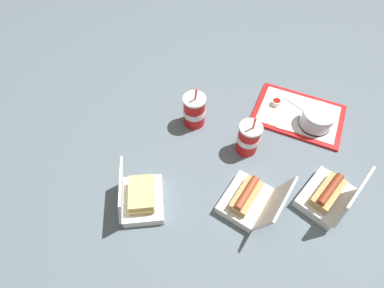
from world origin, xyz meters
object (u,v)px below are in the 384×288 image
food_tray (298,114)px  clamshell_sandwich_front (140,197)px  plastic_fork (295,104)px  clamshell_hotdog_left (329,196)px  soda_cup_corner (194,111)px  cake_container (317,119)px  soda_cup_left (248,138)px  clamshell_hotdog_center (248,199)px  ketchup_cup (276,102)px

food_tray → clamshell_sandwich_front: size_ratio=1.97×
plastic_fork → clamshell_sandwich_front: 0.78m
clamshell_hotdog_left → soda_cup_corner: soda_cup_corner is taller
cake_container → soda_cup_corner: 0.50m
plastic_fork → soda_cup_left: size_ratio=0.55×
plastic_fork → soda_cup_corner: (-0.42, -0.18, 0.06)m
cake_container → food_tray: bearing=141.8°
clamshell_hotdog_center → clamshell_sandwich_front: 0.37m
cake_container → clamshell_hotdog_center: bearing=-119.8°
cake_container → clamshell_sandwich_front: (-0.60, -0.48, -0.00)m
ketchup_cup → clamshell_sandwich_front: size_ratio=0.19×
cake_container → ketchup_cup: 0.18m
plastic_fork → soda_cup_corner: size_ratio=0.54×
food_tray → clamshell_hotdog_center: (-0.17, -0.46, 0.03)m
clamshell_sandwich_front → clamshell_hotdog_left: size_ratio=0.88×
food_tray → cake_container: bearing=-38.2°
cake_container → clamshell_hotdog_left: clamshell_hotdog_left is taller
cake_container → clamshell_sandwich_front: size_ratio=0.63×
cake_container → soda_cup_corner: size_ratio=0.65×
food_tray → soda_cup_left: 0.31m
clamshell_hotdog_left → soda_cup_left: bearing=150.7°
cake_container → clamshell_hotdog_center: clamshell_hotdog_center is taller
food_tray → soda_cup_corner: soda_cup_corner is taller
plastic_fork → soda_cup_left: bearing=-87.8°
soda_cup_left → soda_cup_corner: 0.25m
plastic_fork → food_tray: bearing=-34.2°
clamshell_sandwich_front → food_tray: bearing=44.7°
plastic_fork → soda_cup_left: 0.34m
cake_container → plastic_fork: cake_container is taller
food_tray → cake_container: cake_container is taller
clamshell_hotdog_left → soda_cup_corner: (-0.53, 0.26, 0.03)m
clamshell_hotdog_left → soda_cup_corner: 0.59m
clamshell_sandwich_front → cake_container: bearing=38.9°
soda_cup_left → soda_cup_corner: size_ratio=0.98×
plastic_fork → soda_cup_left: soda_cup_left is taller
cake_container → ketchup_cup: size_ratio=3.33×
food_tray → plastic_fork: 0.05m
clamshell_hotdog_center → soda_cup_corner: bearing=127.9°
ketchup_cup → soda_cup_left: bearing=-111.9°
clamshell_hotdog_center → clamshell_hotdog_left: clamshell_hotdog_left is taller
clamshell_hotdog_center → soda_cup_left: soda_cup_left is taller
clamshell_hotdog_center → soda_cup_corner: soda_cup_corner is taller
plastic_fork → clamshell_hotdog_left: clamshell_hotdog_left is taller
clamshell_hotdog_center → soda_cup_corner: (-0.26, 0.33, 0.03)m
cake_container → clamshell_sandwich_front: bearing=-141.1°
plastic_fork → clamshell_hotdog_left: (0.11, -0.44, 0.03)m
plastic_fork → clamshell_hotdog_center: 0.54m
plastic_fork → clamshell_sandwich_front: clamshell_sandwich_front is taller
plastic_fork → soda_cup_corner: 0.46m
ketchup_cup → clamshell_hotdog_left: bearing=-65.2°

